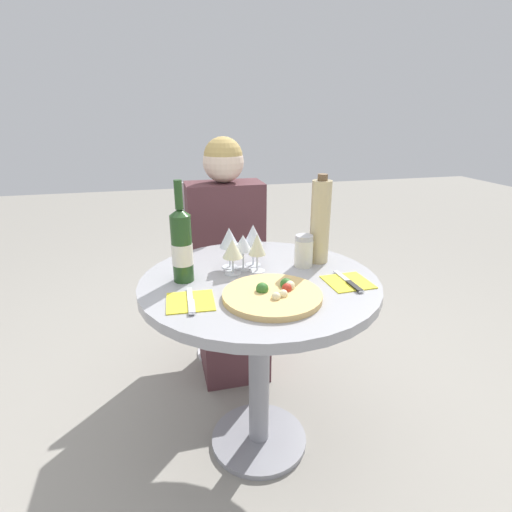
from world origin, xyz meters
TOP-DOWN VIEW (x-y plane):
  - ground_plane at (0.00, 0.00)m, footprint 12.00×12.00m
  - dining_table at (0.00, 0.00)m, footprint 0.86×0.86m
  - chair_behind_diner at (-0.01, 0.76)m, footprint 0.40×0.40m
  - seated_diner at (-0.01, 0.62)m, footprint 0.39×0.44m
  - pizza_large at (0.01, -0.17)m, footprint 0.32×0.32m
  - wine_bottle at (-0.27, 0.05)m, footprint 0.07×0.07m
  - tall_carafe at (0.27, 0.11)m, footprint 0.08×0.08m
  - sugar_shaker at (0.20, 0.08)m, footprint 0.07×0.07m
  - wine_glass_back_right at (0.01, 0.14)m, footprint 0.07×0.07m
  - wine_glass_back_left at (-0.08, 0.14)m, footprint 0.08×0.08m
  - wine_glass_front_right at (0.01, 0.07)m, footprint 0.06×0.06m
  - wine_glass_front_left at (-0.08, 0.07)m, footprint 0.08×0.08m
  - wine_glass_center at (-0.04, 0.10)m, footprint 0.07×0.07m
  - place_setting_left at (-0.26, -0.13)m, footprint 0.16×0.19m
  - place_setting_right at (0.29, -0.11)m, footprint 0.16×0.19m

SIDE VIEW (x-z plane):
  - ground_plane at x=0.00m, z-range 0.00..0.00m
  - chair_behind_diner at x=-0.01m, z-range -0.01..0.95m
  - seated_diner at x=-0.01m, z-range -0.06..1.15m
  - dining_table at x=0.00m, z-range 0.23..0.98m
  - place_setting_left at x=-0.26m, z-range 0.75..0.76m
  - place_setting_right at x=0.29m, z-range 0.75..0.76m
  - pizza_large at x=0.01m, z-range 0.74..0.79m
  - sugar_shaker at x=0.20m, z-range 0.75..0.88m
  - wine_glass_front_left at x=-0.08m, z-range 0.78..0.92m
  - wine_glass_center at x=-0.04m, z-range 0.79..0.92m
  - wine_glass_front_right at x=0.01m, z-range 0.78..0.93m
  - wine_glass_back_left at x=-0.08m, z-range 0.79..0.95m
  - wine_glass_back_right at x=0.01m, z-range 0.79..0.96m
  - wine_bottle at x=-0.27m, z-range 0.71..1.06m
  - tall_carafe at x=0.27m, z-range 0.74..1.09m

